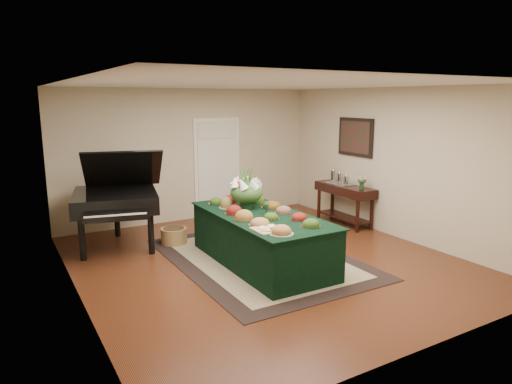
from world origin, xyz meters
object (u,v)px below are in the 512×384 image
grand_piano (116,199)px  mahogany_sideboard (345,194)px  floral_centerpiece (246,189)px  buffet_table (261,239)px

grand_piano → mahogany_sideboard: size_ratio=1.34×
floral_centerpiece → buffet_table: bearing=-90.4°
floral_centerpiece → grand_piano: (-1.70, 1.48, -0.26)m
floral_centerpiece → grand_piano: grand_piano is taller
buffet_table → floral_centerpiece: (0.00, 0.47, 0.70)m
buffet_table → mahogany_sideboard: mahogany_sideboard is taller
floral_centerpiece → mahogany_sideboard: bearing=13.6°
floral_centerpiece → mahogany_sideboard: 2.72m
floral_centerpiece → grand_piano: bearing=139.0°
grand_piano → mahogany_sideboard: bearing=-11.1°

